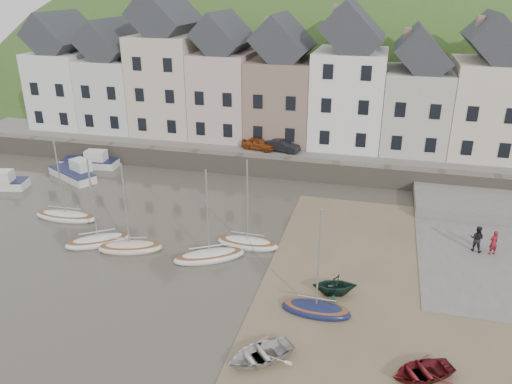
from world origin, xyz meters
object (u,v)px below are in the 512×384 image
(rowboat_red, at_px, (422,371))
(person_red, at_px, (494,243))
(car_left, at_px, (259,144))
(person_dark, at_px, (477,239))
(sailboat_0, at_px, (66,216))
(rowboat_white, at_px, (260,354))
(rowboat_green, at_px, (335,285))
(car_right, at_px, (282,146))

(rowboat_red, xyz_separation_m, person_red, (4.85, 12.49, 0.59))
(rowboat_red, xyz_separation_m, car_left, (-14.00, 25.55, 1.80))
(rowboat_red, relative_size, person_red, 1.76)
(person_red, relative_size, person_dark, 0.95)
(sailboat_0, distance_m, person_dark, 28.93)
(person_red, bearing_deg, rowboat_red, 40.29)
(rowboat_white, distance_m, person_red, 17.96)
(person_red, height_order, car_left, car_left)
(rowboat_green, distance_m, car_left, 22.29)
(rowboat_white, height_order, rowboat_red, rowboat_white)
(sailboat_0, height_order, rowboat_white, sailboat_0)
(sailboat_0, distance_m, person_red, 29.89)
(rowboat_green, bearing_deg, car_right, -173.93)
(sailboat_0, bearing_deg, rowboat_green, -13.40)
(rowboat_green, xyz_separation_m, person_red, (9.33, 7.05, 0.25))
(rowboat_white, bearing_deg, person_dark, 97.54)
(rowboat_red, bearing_deg, rowboat_green, -170.77)
(rowboat_white, bearing_deg, rowboat_green, 113.03)
(rowboat_white, bearing_deg, rowboat_red, 53.11)
(person_red, xyz_separation_m, car_right, (-16.59, 13.06, 1.21))
(person_red, bearing_deg, person_dark, -40.30)
(rowboat_white, relative_size, car_right, 0.95)
(rowboat_green, height_order, car_left, car_left)
(rowboat_green, bearing_deg, person_dark, 117.19)
(sailboat_0, xyz_separation_m, person_dark, (28.83, 2.37, 0.74))
(rowboat_white, distance_m, rowboat_green, 6.81)
(car_left, bearing_deg, sailboat_0, 158.69)
(car_left, bearing_deg, rowboat_white, -151.20)
(person_dark, relative_size, car_right, 0.52)
(car_left, bearing_deg, car_right, -75.59)
(person_dark, height_order, car_left, car_left)
(car_right, bearing_deg, car_left, 103.31)
(sailboat_0, bearing_deg, person_dark, 4.71)
(rowboat_green, xyz_separation_m, car_right, (-7.26, 20.10, 1.46))
(person_red, bearing_deg, rowboat_white, 19.12)
(rowboat_red, height_order, car_left, car_left)
(car_right, bearing_deg, rowboat_green, -146.84)
(car_right, bearing_deg, sailboat_0, 152.35)
(rowboat_red, relative_size, person_dark, 1.67)
(rowboat_red, height_order, car_right, car_right)
(rowboat_white, relative_size, car_left, 0.98)
(rowboat_red, height_order, person_dark, person_dark)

